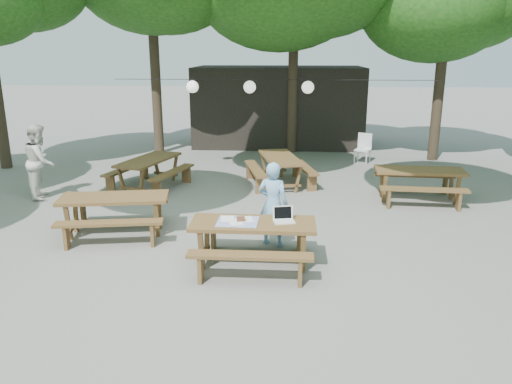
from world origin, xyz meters
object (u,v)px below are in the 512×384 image
object	(u,v)px
woman	(273,204)
second_person	(40,161)
main_picnic_table	(253,243)
picnic_table_nw	(115,215)
plastic_chair	(362,154)

from	to	relation	value
woman	second_person	size ratio (longest dim) A/B	0.87
main_picnic_table	picnic_table_nw	distance (m)	3.00
picnic_table_nw	second_person	distance (m)	3.48
woman	plastic_chair	size ratio (longest dim) A/B	1.70
woman	plastic_chair	world-z (taller)	woman
second_person	plastic_chair	distance (m)	9.21
picnic_table_nw	woman	xyz separation A→B (m)	(3.00, -0.33, 0.38)
plastic_chair	woman	bearing A→B (deg)	-85.40
picnic_table_nw	second_person	xyz separation A→B (m)	(-2.56, 2.30, 0.49)
main_picnic_table	plastic_chair	bearing A→B (deg)	70.25
woman	second_person	distance (m)	6.16
main_picnic_table	picnic_table_nw	size ratio (longest dim) A/B	0.94
plastic_chair	second_person	bearing A→B (deg)	-127.22
picnic_table_nw	main_picnic_table	bearing A→B (deg)	-34.58
picnic_table_nw	plastic_chair	distance (m)	8.65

